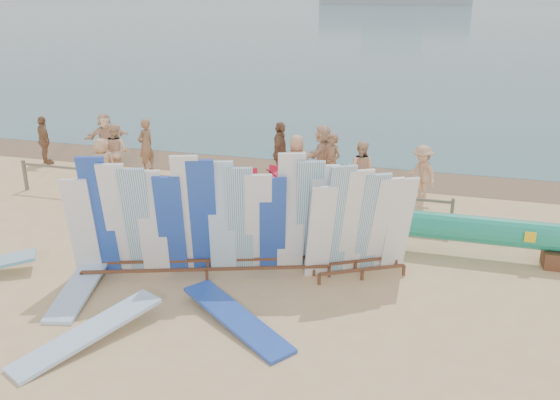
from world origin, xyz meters
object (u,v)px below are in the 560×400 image
(beach_chair_right, at_px, (250,190))
(beachgoer_0, at_px, (102,164))
(beachgoer_6, at_px, (297,164))
(flat_board_d, at_px, (237,324))
(stroller, at_px, (283,189))
(beachgoer_extra_1, at_px, (44,140))
(beach_chair_left, at_px, (275,192))
(vendor_table, at_px, (330,234))
(beachgoer_1, at_px, (146,145))
(beachgoer_2, at_px, (116,151))
(flat_board_a, at_px, (84,289))
(beachgoer_8, at_px, (360,169))
(beachgoer_5, at_px, (322,154))
(outrigger_canoe, at_px, (468,230))
(beachgoer_4, at_px, (280,153))
(beachgoer_9, at_px, (422,173))
(beachgoer_11, at_px, (106,137))
(main_surfboard_rack, at_px, (205,221))
(beachgoer_7, at_px, (332,163))
(flat_board_b, at_px, (89,342))
(side_surfboard_rack, at_px, (361,226))

(beach_chair_right, height_order, beachgoer_0, beachgoer_0)
(beachgoer_6, bearing_deg, flat_board_d, 70.41)
(stroller, bearing_deg, beachgoer_extra_1, -171.67)
(flat_board_d, bearing_deg, beach_chair_left, 45.53)
(stroller, bearing_deg, flat_board_d, -62.88)
(vendor_table, distance_m, beachgoer_6, 4.17)
(stroller, distance_m, beachgoer_1, 5.42)
(beachgoer_2, bearing_deg, beachgoer_1, -115.67)
(flat_board_a, height_order, beachgoer_8, beachgoer_8)
(beachgoer_5, distance_m, beachgoer_0, 6.49)
(beachgoer_1, bearing_deg, outrigger_canoe, 84.77)
(beach_chair_right, relative_size, beachgoer_4, 0.43)
(beachgoer_0, bearing_deg, beachgoer_extra_1, -72.21)
(beach_chair_left, height_order, beachgoer_4, beachgoer_4)
(beachgoer_extra_1, bearing_deg, beachgoer_9, -143.41)
(beachgoer_11, xyz_separation_m, beachgoer_extra_1, (-1.70, -1.00, 0.00))
(main_surfboard_rack, xyz_separation_m, flat_board_a, (-2.15, -1.20, -1.21))
(beach_chair_right, xyz_separation_m, beachgoer_1, (-4.00, 1.55, 0.62))
(beach_chair_right, height_order, beachgoer_2, beachgoer_2)
(beachgoer_9, distance_m, beachgoer_extra_1, 12.29)
(stroller, relative_size, beachgoer_0, 0.77)
(beachgoer_1, relative_size, beachgoer_7, 0.99)
(vendor_table, distance_m, stroller, 3.10)
(flat_board_b, height_order, beachgoer_1, beachgoer_1)
(side_surfboard_rack, relative_size, beachgoer_extra_1, 1.54)
(beachgoer_9, bearing_deg, beachgoer_5, -151.08)
(beachgoer_8, height_order, beachgoer_0, beachgoer_8)
(stroller, height_order, beachgoer_9, beachgoer_9)
(beachgoer_5, bearing_deg, beachgoer_8, 62.19)
(beach_chair_left, relative_size, beachgoer_6, 0.57)
(flat_board_a, distance_m, beach_chair_right, 6.15)
(vendor_table, bearing_deg, beachgoer_4, 112.83)
(flat_board_b, height_order, beachgoer_extra_1, beachgoer_extra_1)
(outrigger_canoe, bearing_deg, beachgoer_11, 157.85)
(beachgoer_9, height_order, beachgoer_6, beachgoer_6)
(beachgoer_4, bearing_deg, beachgoer_0, 106.09)
(beachgoer_7, bearing_deg, beachgoer_1, -149.85)
(stroller, height_order, beachgoer_11, beachgoer_11)
(outrigger_canoe, bearing_deg, stroller, 156.81)
(flat_board_d, bearing_deg, beachgoer_8, 27.17)
(beachgoer_8, bearing_deg, flat_board_a, 62.74)
(stroller, xyz_separation_m, beachgoer_0, (-5.40, -0.14, 0.30))
(beachgoer_4, relative_size, beachgoer_6, 1.12)
(beach_chair_right, distance_m, beachgoer_8, 3.18)
(flat_board_a, xyz_separation_m, beach_chair_left, (2.25, 5.88, 0.28))
(beach_chair_left, xyz_separation_m, beachgoer_4, (-0.30, 1.60, 0.66))
(side_surfboard_rack, bearing_deg, beachgoer_extra_1, 126.25)
(flat_board_a, xyz_separation_m, beachgoer_6, (2.62, 6.86, 0.84))
(beach_chair_left, relative_size, beachgoer_extra_1, 0.59)
(beachgoer_extra_1, xyz_separation_m, beachgoer_2, (3.04, -0.64, 0.04))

